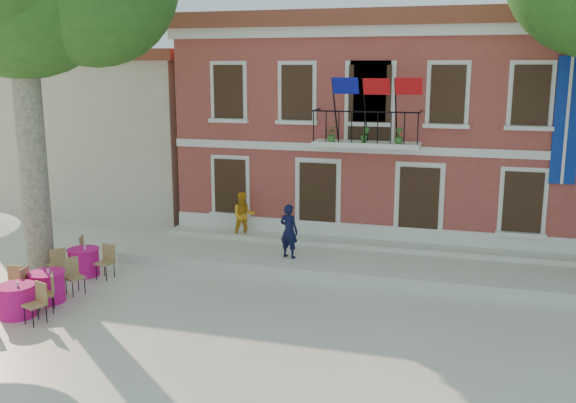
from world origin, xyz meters
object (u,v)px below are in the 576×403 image
at_px(cafe_table_0, 17,299).
at_px(cafe_table_3, 84,261).
at_px(pedestrian_navy, 289,231).
at_px(cafe_table_1, 47,285).
at_px(pedestrian_orange, 244,215).

bearing_deg(cafe_table_0, cafe_table_3, 94.85).
distance_m(pedestrian_navy, cafe_table_3, 5.89).
bearing_deg(pedestrian_navy, cafe_table_0, 63.86).
height_order(pedestrian_navy, cafe_table_1, pedestrian_navy).
height_order(cafe_table_1, cafe_table_3, same).
relative_size(pedestrian_navy, cafe_table_0, 0.87).
height_order(cafe_table_0, cafe_table_3, same).
xyz_separation_m(pedestrian_navy, cafe_table_0, (-5.09, -5.46, -0.67)).
distance_m(pedestrian_navy, cafe_table_0, 7.50).
distance_m(pedestrian_orange, cafe_table_3, 5.24).
bearing_deg(pedestrian_orange, cafe_table_3, -156.86).
distance_m(pedestrian_navy, pedestrian_orange, 2.59).
bearing_deg(cafe_table_1, cafe_table_0, -94.25).
distance_m(pedestrian_orange, cafe_table_0, 7.76).
relative_size(pedestrian_orange, cafe_table_0, 0.83).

